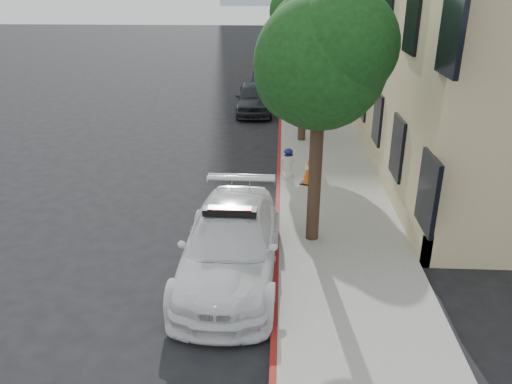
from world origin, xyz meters
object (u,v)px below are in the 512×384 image
object	(u,v)px
parked_car_far	(265,84)
fire_hydrant	(288,163)
police_car	(231,245)
traffic_cone	(308,172)
parked_car_mid	(254,98)

from	to	relation	value
parked_car_far	fire_hydrant	distance (m)	12.54
police_car	parked_car_far	world-z (taller)	police_car
traffic_cone	parked_car_mid	bearing A→B (deg)	103.09
traffic_cone	police_car	bearing A→B (deg)	-110.54
police_car	parked_car_mid	size ratio (longest dim) A/B	1.20
police_car	parked_car_far	xyz separation A→B (m)	(0.10, 18.04, -0.09)
police_car	parked_car_mid	bearing A→B (deg)	92.29
parked_car_far	traffic_cone	distance (m)	13.22
parked_car_mid	traffic_cone	xyz separation A→B (m)	(2.15, -9.26, -0.18)
parked_car_mid	fire_hydrant	world-z (taller)	parked_car_mid
police_car	parked_car_mid	world-z (taller)	police_car
parked_car_mid	police_car	bearing A→B (deg)	-92.01
police_car	parked_car_mid	distance (m)	14.19
police_car	parked_car_mid	xyz separation A→B (m)	(-0.31, 14.19, -0.02)
fire_hydrant	traffic_cone	bearing A→B (deg)	-21.15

